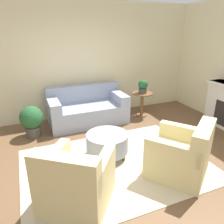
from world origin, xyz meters
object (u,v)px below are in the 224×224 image
at_px(armchair_left, 76,183).
at_px(armchair_right, 182,155).
at_px(ottoman_table, 107,143).
at_px(side_table, 142,100).
at_px(potted_plant_on_side_table, 143,86).
at_px(couch, 87,110).
at_px(potted_plant_floor, 32,120).

xyz_separation_m(armchair_left, armchair_right, (1.66, -0.00, 0.00)).
xyz_separation_m(armchair_right, ottoman_table, (-0.88, 0.90, -0.06)).
bearing_deg(armchair_right, side_table, 74.22).
height_order(armchair_left, side_table, armchair_left).
relative_size(side_table, potted_plant_on_side_table, 1.85).
bearing_deg(couch, potted_plant_on_side_table, -6.51).
height_order(couch, armchair_left, armchair_left).
distance_m(armchair_right, potted_plant_floor, 3.06).
xyz_separation_m(side_table, potted_plant_floor, (-2.72, -0.12, -0.05)).
bearing_deg(potted_plant_floor, ottoman_table, -49.62).
relative_size(armchair_left, side_table, 1.83).
bearing_deg(potted_plant_on_side_table, potted_plant_floor, -177.40).
distance_m(armchair_right, potted_plant_on_side_table, 2.53).
xyz_separation_m(couch, armchair_left, (-0.91, -2.56, 0.02)).
bearing_deg(side_table, potted_plant_on_side_table, -90.00).
relative_size(armchair_left, armchair_right, 1.00).
distance_m(side_table, potted_plant_on_side_table, 0.38).
height_order(couch, armchair_right, armchair_right).
bearing_deg(armchair_left, side_table, 45.73).
distance_m(armchair_left, potted_plant_floor, 2.30).
distance_m(armchair_right, side_table, 2.49).
distance_m(couch, side_table, 1.44).
height_order(ottoman_table, potted_plant_on_side_table, potted_plant_on_side_table).
relative_size(ottoman_table, side_table, 1.16).
height_order(armchair_left, potted_plant_floor, armchair_left).
xyz_separation_m(couch, side_table, (1.43, -0.16, 0.11)).
bearing_deg(potted_plant_on_side_table, couch, 173.49).
bearing_deg(armchair_left, ottoman_table, 49.19).
distance_m(ottoman_table, side_table, 2.16).
xyz_separation_m(armchair_left, potted_plant_floor, (-0.39, 2.27, 0.03)).
relative_size(couch, potted_plant_floor, 2.71).
bearing_deg(couch, armchair_right, -73.62).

